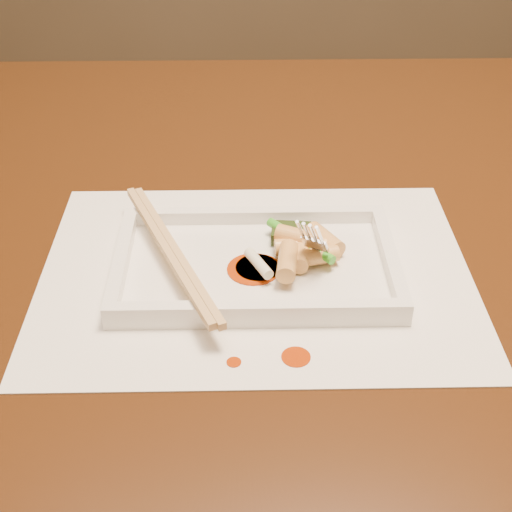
{
  "coord_description": "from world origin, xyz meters",
  "views": [
    {
      "loc": [
        -0.08,
        -0.63,
        1.15
      ],
      "look_at": [
        -0.07,
        -0.1,
        0.77
      ],
      "focal_mm": 50.0,
      "sensor_mm": 36.0,
      "label": 1
    }
  ],
  "objects_px": {
    "plate_base": "(256,268)",
    "chopstick_a": "(166,250)",
    "fork": "(334,185)",
    "placemat": "(256,272)",
    "table": "(317,289)"
  },
  "relations": [
    {
      "from": "table",
      "to": "plate_base",
      "type": "bearing_deg",
      "value": -125.5
    },
    {
      "from": "placemat",
      "to": "plate_base",
      "type": "xyz_separation_m",
      "value": [
        0.0,
        0.0,
        0.0
      ]
    },
    {
      "from": "placemat",
      "to": "fork",
      "type": "height_order",
      "value": "fork"
    },
    {
      "from": "table",
      "to": "placemat",
      "type": "relative_size",
      "value": 3.5
    },
    {
      "from": "placemat",
      "to": "plate_base",
      "type": "relative_size",
      "value": 1.54
    },
    {
      "from": "fork",
      "to": "chopstick_a",
      "type": "bearing_deg",
      "value": -173.25
    },
    {
      "from": "plate_base",
      "to": "chopstick_a",
      "type": "distance_m",
      "value": 0.08
    },
    {
      "from": "plate_base",
      "to": "chopstick_a",
      "type": "relative_size",
      "value": 1.12
    },
    {
      "from": "table",
      "to": "placemat",
      "type": "distance_m",
      "value": 0.16
    },
    {
      "from": "chopstick_a",
      "to": "fork",
      "type": "relative_size",
      "value": 1.65
    },
    {
      "from": "plate_base",
      "to": "table",
      "type": "bearing_deg",
      "value": 54.5
    },
    {
      "from": "table",
      "to": "plate_base",
      "type": "height_order",
      "value": "plate_base"
    },
    {
      "from": "table",
      "to": "chopstick_a",
      "type": "relative_size",
      "value": 6.05
    },
    {
      "from": "plate_base",
      "to": "fork",
      "type": "bearing_deg",
      "value": 14.42
    },
    {
      "from": "placemat",
      "to": "chopstick_a",
      "type": "xyz_separation_m",
      "value": [
        -0.08,
        0.0,
        0.03
      ]
    }
  ]
}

